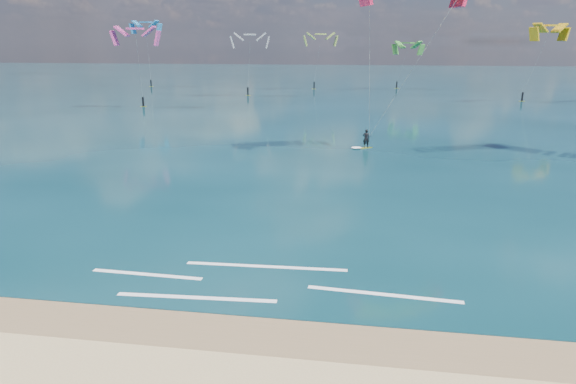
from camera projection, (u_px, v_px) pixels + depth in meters
name	position (u px, v px, depth m)	size (l,w,h in m)	color
ground	(325.00, 136.00, 52.08)	(320.00, 320.00, 0.00)	tan
wet_sand_strip	(235.00, 332.00, 16.98)	(320.00, 2.40, 0.01)	brown
sea	(349.00, 85.00, 112.78)	(320.00, 200.00, 0.04)	#082930
kitesurfer_main	(391.00, 53.00, 41.55)	(10.42, 6.72, 15.89)	#C5D118
shoreline_foam	(252.00, 282.00, 20.38)	(14.88, 3.63, 0.01)	white
distant_kites	(294.00, 64.00, 88.66)	(76.05, 40.24, 12.90)	#CB9612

